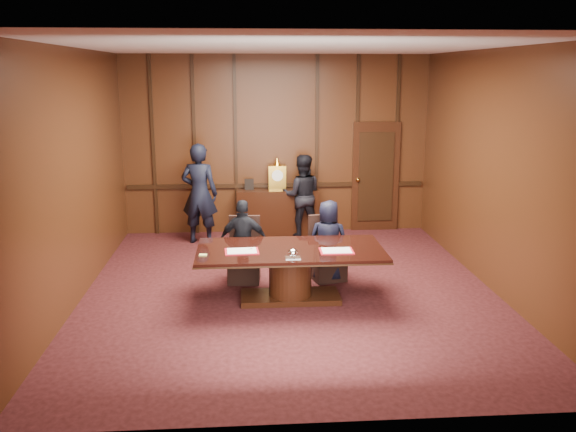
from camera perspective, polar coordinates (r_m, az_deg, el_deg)
The scene contains 13 objects.
room at distance 8.80m, azimuth 0.54°, elevation 3.91°, with size 7.00×7.04×3.50m.
sideboard at distance 12.09m, azimuth -1.01°, elevation 0.55°, with size 1.60×0.45×1.54m.
conference_table at distance 8.59m, azimuth 0.21°, elevation -4.65°, with size 2.62×1.32×0.76m.
folder_left at distance 8.39m, azimuth -4.35°, elevation -3.31°, with size 0.48×0.35×0.02m.
folder_right at distance 8.41m, azimuth 4.56°, elevation -3.26°, with size 0.46×0.33×0.02m.
inkstand at distance 8.07m, azimuth 0.46°, elevation -3.59°, with size 0.20×0.14×0.12m.
notepad at distance 8.28m, azimuth -7.96°, elevation -3.63°, with size 0.10×0.07×0.01m, color #D8D069.
chair_left at distance 9.47m, azimuth -4.12°, elevation -4.34°, with size 0.52×0.52×0.99m.
chair_right at distance 9.56m, azimuth 3.66°, elevation -4.17°, with size 0.59×0.59×0.99m.
signatory_left at distance 9.30m, azimuth -4.17°, elevation -2.41°, with size 0.76×0.32×1.29m, color black.
signatory_right at distance 9.39m, azimuth 3.80°, elevation -2.33°, with size 0.62×0.40×1.27m, color black.
witness_left at distance 11.49m, azimuth -8.28°, elevation 2.08°, with size 0.69×0.45×1.89m, color black.
witness_right at distance 11.90m, azimuth 1.32°, elevation 1.93°, with size 0.78×0.61×1.61m, color black.
Camera 1 is at (-0.65, -8.51, 3.17)m, focal length 38.00 mm.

